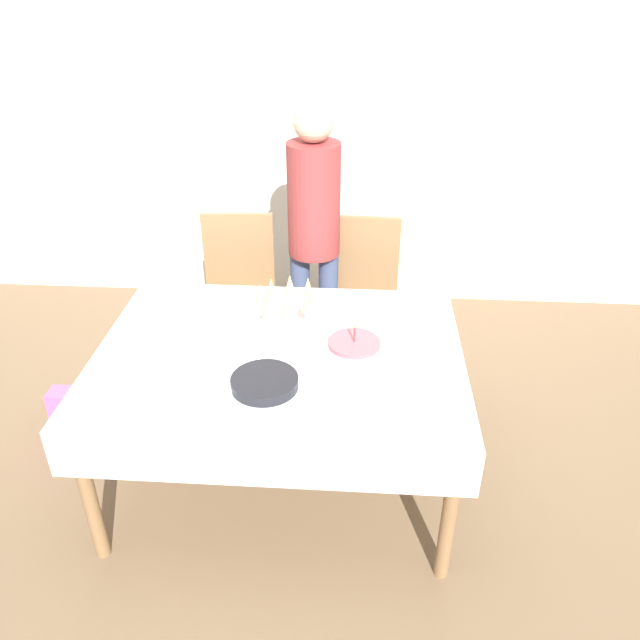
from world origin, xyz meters
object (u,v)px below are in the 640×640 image
Objects in this scene: champagne_tray at (288,305)px; person_standing at (314,222)px; dining_chair_far_left at (239,292)px; dining_chair_far_right at (361,296)px; plate_stack_main at (265,382)px; plate_stack_dessert at (278,350)px; gift_bag at (71,412)px; birthday_cake at (354,355)px.

person_standing is (0.06, 0.68, 0.13)m from champagne_tray.
person_standing reaches higher than champagne_tray.
dining_chair_far_right is (0.70, 0.00, 0.00)m from dining_chair_far_left.
dining_chair_far_left is 0.60× the size of person_standing.
plate_stack_main is 0.24m from plate_stack_dessert.
dining_chair_far_right is 3.55× the size of plate_stack_main.
dining_chair_far_right is at bearing 23.93° from gift_bag.
gift_bag is (-1.12, 0.50, -0.61)m from plate_stack_main.
person_standing reaches higher than dining_chair_far_right.
person_standing is (-0.24, 1.04, 0.15)m from birthday_cake.
dining_chair_far_left reaches higher than plate_stack_main.
person_standing is 1.62m from gift_bag.
person_standing is (-0.27, 0.02, 0.43)m from dining_chair_far_right.
plate_stack_main reaches higher than plate_stack_dessert.
plate_stack_dessert is 0.97m from person_standing.
champagne_tray is (-0.30, 0.36, 0.02)m from birthday_cake.
person_standing reaches higher than gift_bag.
champagne_tray reaches higher than gift_bag.
birthday_cake reaches higher than plate_stack_main.
champagne_tray is 1.34m from gift_bag.
plate_stack_main is 1.37m from gift_bag.
person_standing reaches higher than plate_stack_dessert.
person_standing reaches higher than birthday_cake.
birthday_cake is 0.47m from champagne_tray.
plate_stack_main is 1.02× the size of gift_bag.
dining_chair_far_left reaches higher than birthday_cake.
dining_chair_far_right is 0.60× the size of person_standing.
dining_chair_far_right reaches higher than plate_stack_main.
plate_stack_main is at bearing -107.75° from dining_chair_far_right.
plate_stack_main is at bearing -94.95° from person_standing.
champagne_tray is (-0.33, -0.65, 0.29)m from dining_chair_far_right.
champagne_tray is 0.22× the size of person_standing.
plate_stack_dessert is (-0.35, -0.92, 0.23)m from dining_chair_far_right.
person_standing reaches higher than plate_stack_main.
plate_stack_dessert is at bearing -69.35° from dining_chair_far_left.
dining_chair_far_left is at bearing 39.89° from gift_bag.
dining_chair_far_right reaches higher than birthday_cake.
person_standing is (0.43, 0.02, 0.43)m from dining_chair_far_left.
dining_chair_far_left and dining_chair_far_right have the same top height.
gift_bag is at bearing -150.71° from person_standing.
champagne_tray is at bearing -60.84° from dining_chair_far_left.
dining_chair_far_right is 4.49× the size of birthday_cake.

